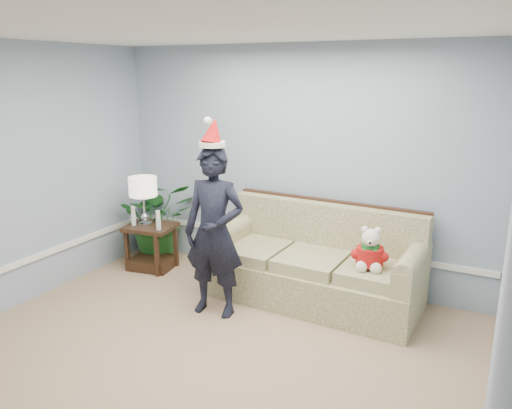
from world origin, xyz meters
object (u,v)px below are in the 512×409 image
object	(u,v)px
sofa	(316,267)
houseplant	(160,219)
man	(214,232)
teddy_bear	(370,253)
side_table	(152,251)
table_lamp	(143,189)

from	to	relation	value
sofa	houseplant	world-z (taller)	houseplant
man	teddy_bear	world-z (taller)	man
houseplant	side_table	bearing A→B (deg)	-68.15
sofa	side_table	size ratio (longest dim) A/B	3.40
table_lamp	man	distance (m)	1.54
man	teddy_bear	distance (m)	1.53
side_table	houseplant	distance (m)	0.49
side_table	man	bearing A→B (deg)	-25.44
houseplant	teddy_bear	xyz separation A→B (m)	(2.90, -0.43, 0.17)
man	table_lamp	bearing A→B (deg)	149.33
houseplant	man	size ratio (longest dim) A/B	0.61
table_lamp	sofa	bearing A→B (deg)	4.05
side_table	table_lamp	bearing A→B (deg)	-152.91
man	teddy_bear	xyz separation A→B (m)	(1.41, 0.57, -0.16)
table_lamp	houseplant	size ratio (longest dim) A/B	0.58
side_table	teddy_bear	bearing A→B (deg)	-1.54
teddy_bear	side_table	bearing A→B (deg)	166.60
sofa	table_lamp	xyz separation A→B (m)	(-2.19, -0.16, 0.66)
side_table	table_lamp	distance (m)	0.81
table_lamp	houseplant	bearing A→B (deg)	102.60
side_table	man	size ratio (longest dim) A/B	0.38
table_lamp	teddy_bear	xyz separation A→B (m)	(2.81, -0.05, -0.33)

